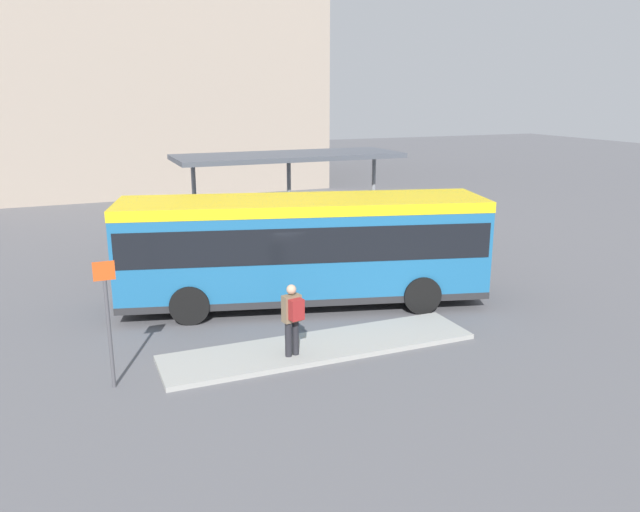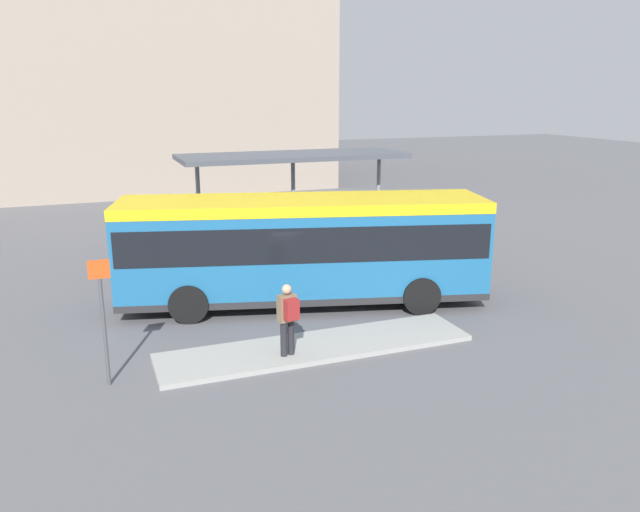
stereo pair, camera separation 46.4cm
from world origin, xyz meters
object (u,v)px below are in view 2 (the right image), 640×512
platform_sign (103,317)px  bicycle_yellow (472,238)px  bicycle_black (459,231)px  pedestrian_waiting (288,316)px  city_bus (304,244)px  bicycle_orange (469,234)px

platform_sign → bicycle_yellow: bearing=27.9°
bicycle_yellow → bicycle_black: size_ratio=1.06×
platform_sign → bicycle_black: bearing=31.6°
pedestrian_waiting → bicycle_black: 14.22m
city_bus → bicycle_black: 10.74m
pedestrian_waiting → bicycle_orange: 13.79m
city_bus → pedestrian_waiting: (-1.70, -3.69, -0.73)m
pedestrian_waiting → bicycle_orange: size_ratio=1.05×
bicycle_black → pedestrian_waiting: bearing=-57.8°
pedestrian_waiting → bicycle_black: pedestrian_waiting is taller
bicycle_orange → bicycle_yellow: bearing=152.8°
bicycle_black → platform_sign: bearing=-67.0°
pedestrian_waiting → bicycle_yellow: (10.43, 7.84, -0.75)m
bicycle_yellow → bicycle_orange: (0.35, 0.72, -0.02)m
pedestrian_waiting → platform_sign: platform_sign is taller
bicycle_black → platform_sign: (-14.78, -9.08, 1.20)m
bicycle_orange → platform_sign: bearing=118.3°
bicycle_yellow → city_bus: bearing=120.0°
bicycle_orange → platform_sign: 17.05m
city_bus → bicycle_yellow: bearing=40.2°
city_bus → bicycle_black: (9.05, 5.59, -1.50)m
pedestrian_waiting → platform_sign: (-4.03, 0.20, 0.44)m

